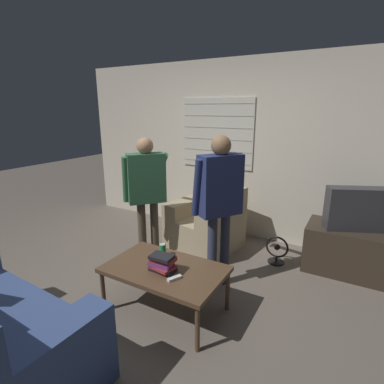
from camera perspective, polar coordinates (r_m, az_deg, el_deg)
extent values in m
plane|color=#665B51|center=(3.29, -8.25, -19.10)|extent=(16.00, 16.00, 0.00)
cube|color=beige|center=(4.51, 7.18, 7.94)|extent=(5.20, 0.06, 2.55)
cube|color=beige|center=(4.53, 4.80, 11.06)|extent=(1.13, 0.02, 1.02)
cube|color=gray|center=(4.57, 4.61, 5.75)|extent=(1.11, 0.00, 0.01)
cube|color=gray|center=(4.55, 4.66, 7.86)|extent=(1.11, 0.00, 0.01)
cube|color=gray|center=(4.53, 4.71, 9.98)|extent=(1.11, 0.00, 0.01)
cube|color=gray|center=(4.51, 4.75, 12.12)|extent=(1.11, 0.00, 0.01)
cube|color=gray|center=(4.51, 4.80, 14.28)|extent=(1.11, 0.00, 0.01)
cube|color=gray|center=(4.51, 4.85, 16.43)|extent=(1.11, 0.00, 0.01)
cube|color=#384C7F|center=(2.13, -26.21, -25.52)|extent=(0.27, 0.87, 0.19)
cube|color=tan|center=(4.14, 2.46, -7.74)|extent=(0.92, 0.98, 0.45)
cube|color=tan|center=(4.25, 5.22, -1.09)|extent=(0.81, 0.33, 0.39)
cube|color=tan|center=(3.87, 5.78, -4.24)|extent=(0.38, 0.89, 0.20)
cube|color=tan|center=(4.18, -0.50, -2.65)|extent=(0.38, 0.89, 0.20)
cube|color=brown|center=(2.87, -5.17, -14.48)|extent=(1.09, 0.68, 0.04)
cylinder|color=brown|center=(3.45, -9.28, -13.35)|extent=(0.04, 0.04, 0.41)
cylinder|color=brown|center=(3.00, 6.78, -18.09)|extent=(0.04, 0.04, 0.41)
cylinder|color=brown|center=(3.09, -16.55, -17.68)|extent=(0.04, 0.04, 0.41)
cylinder|color=brown|center=(2.57, 1.03, -24.64)|extent=(0.04, 0.04, 0.41)
cube|color=#33281E|center=(4.01, 28.29, -9.85)|extent=(1.03, 0.57, 0.54)
cube|color=#2D2D33|center=(3.83, 29.27, -2.83)|extent=(0.73, 0.47, 0.49)
cube|color=navy|center=(3.92, 28.70, -2.37)|extent=(0.56, 0.25, 0.40)
cylinder|color=#4C4233|center=(3.78, -9.46, -7.59)|extent=(0.10, 0.10, 0.78)
cylinder|color=#4C4233|center=(3.81, -7.11, -7.33)|extent=(0.10, 0.10, 0.78)
cube|color=#336642|center=(3.59, -8.70, 2.64)|extent=(0.44, 0.46, 0.59)
sphere|color=#A87A56|center=(3.52, -8.96, 8.68)|extent=(0.19, 0.19, 0.19)
cylinder|color=#336642|center=(3.60, -12.58, 2.29)|extent=(0.16, 0.15, 0.56)
cylinder|color=#336642|center=(3.83, -5.81, 5.07)|extent=(0.41, 0.38, 0.39)
cube|color=black|center=(4.07, -6.45, 3.33)|extent=(0.10, 0.09, 0.12)
cylinder|color=#33384C|center=(3.22, 3.84, -11.32)|extent=(0.10, 0.10, 0.82)
cylinder|color=#33384C|center=(3.30, 6.23, -10.72)|extent=(0.10, 0.10, 0.82)
cube|color=navy|center=(3.01, 5.37, 1.30)|extent=(0.41, 0.48, 0.62)
sphere|color=#846042|center=(2.93, 5.57, 8.82)|extent=(0.20, 0.20, 0.20)
cylinder|color=navy|center=(2.93, 0.93, 0.76)|extent=(0.17, 0.14, 0.59)
cylinder|color=navy|center=(3.32, 6.57, 5.16)|extent=(0.50, 0.36, 0.33)
cube|color=black|center=(3.56, 4.20, 3.74)|extent=(0.09, 0.08, 0.13)
cube|color=black|center=(2.80, -5.59, -14.42)|extent=(0.24, 0.14, 0.03)
cube|color=maroon|center=(2.77, -5.61, -14.02)|extent=(0.22, 0.18, 0.03)
cube|color=#75387F|center=(2.77, -5.95, -13.37)|extent=(0.22, 0.14, 0.04)
cube|color=maroon|center=(2.75, -5.53, -12.61)|extent=(0.24, 0.17, 0.04)
cube|color=black|center=(2.71, -5.79, -12.17)|extent=(0.21, 0.15, 0.03)
cylinder|color=#238E47|center=(3.04, -5.63, -10.95)|extent=(0.07, 0.07, 0.12)
cylinder|color=silver|center=(3.01, -5.66, -9.88)|extent=(0.06, 0.06, 0.00)
cube|color=white|center=(2.67, -3.34, -16.09)|extent=(0.09, 0.13, 0.02)
cylinder|color=black|center=(4.00, 15.67, -12.66)|extent=(0.20, 0.20, 0.02)
cylinder|color=black|center=(3.98, 15.71, -12.13)|extent=(0.03, 0.03, 0.06)
torus|color=black|center=(3.91, 15.89, -10.04)|extent=(0.28, 0.02, 0.28)
sphere|color=black|center=(3.91, 15.89, -10.04)|extent=(0.08, 0.08, 0.08)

